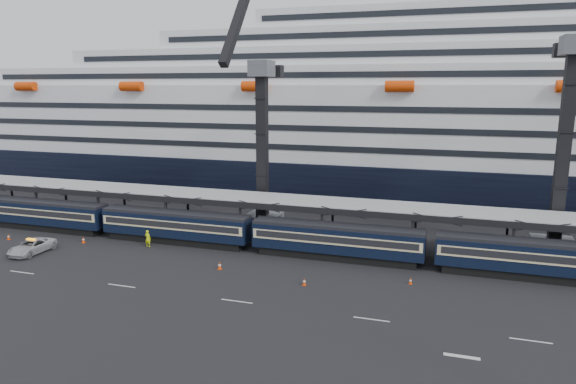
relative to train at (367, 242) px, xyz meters
name	(u,v)px	position (x,y,z in m)	size (l,w,h in m)	color
ground	(401,303)	(4.65, -10.00, -2.20)	(260.00, 260.00, 0.00)	black
lane_markings	(506,345)	(12.80, -15.23, -2.19)	(111.00, 4.27, 0.02)	beige
train	(367,242)	(0.00, 0.00, 0.00)	(133.05, 3.00, 4.05)	black
canopy	(415,210)	(4.65, 4.00, 3.05)	(130.00, 6.25, 5.53)	gray
cruise_ship	(424,126)	(3.57, 35.99, 10.14)	(214.09, 28.84, 34.00)	black
crane_dark_near	(261,141)	(-15.35, 8.59, 9.73)	(4.50, 17.75, 35.08)	#505258
crane_dark_mid	(566,138)	(19.65, 7.59, 11.16)	(4.50, 18.24, 39.64)	#505258
pickup_truck	(32,247)	(-37.10, -8.65, -1.41)	(2.63, 5.70, 1.58)	#A8AAAF
worker	(148,238)	(-25.75, -2.50, -1.18)	(0.74, 0.49, 2.04)	#E4FF0D
traffic_cone_a	(9,237)	(-44.02, -5.24, -1.83)	(0.37, 0.37, 0.74)	#DC3B06
traffic_cone_b	(83,240)	(-34.16, -3.57, -1.79)	(0.41, 0.41, 0.82)	#DC3B06
traffic_cone_c	(220,265)	(-14.30, -6.98, -1.78)	(0.42, 0.42, 0.85)	#DC3B06
traffic_cone_d	(304,282)	(-4.64, -8.58, -1.83)	(0.38, 0.38, 0.76)	#DC3B06
traffic_cone_e	(410,281)	(5.09, -5.13, -1.87)	(0.34, 0.34, 0.68)	#DC3B06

